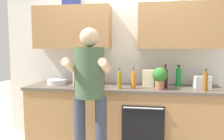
{
  "coord_description": "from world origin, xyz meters",
  "views": [
    {
      "loc": [
        0.34,
        -3.17,
        1.45
      ],
      "look_at": [
        -0.14,
        -0.1,
        1.15
      ],
      "focal_mm": 35.32,
      "sensor_mm": 36.0,
      "label": 1
    }
  ],
  "objects_px": {
    "bottle_juice": "(134,80)",
    "bottle_hotsauce": "(103,76)",
    "cup_stoneware": "(101,84)",
    "potted_herb": "(160,76)",
    "mixing_bowl": "(57,82)",
    "bottle_syrup": "(206,82)",
    "bottle_soda": "(179,77)",
    "knife_block": "(79,79)",
    "person_standing": "(90,88)",
    "bottle_vinegar": "(90,78)",
    "bottle_wine": "(165,78)",
    "bottle_water": "(75,78)",
    "grocery_bag_rice": "(148,78)",
    "grocery_bag_produce": "(202,82)",
    "bottle_oil": "(119,80)"
  },
  "relations": [
    {
      "from": "bottle_juice",
      "to": "bottle_hotsauce",
      "type": "distance_m",
      "value": 0.57
    },
    {
      "from": "cup_stoneware",
      "to": "potted_herb",
      "type": "xyz_separation_m",
      "value": [
        0.83,
        -0.05,
        0.13
      ]
    },
    {
      "from": "cup_stoneware",
      "to": "mixing_bowl",
      "type": "xyz_separation_m",
      "value": [
        -0.72,
        0.13,
        -0.01
      ]
    },
    {
      "from": "bottle_syrup",
      "to": "bottle_soda",
      "type": "relative_size",
      "value": 0.92
    },
    {
      "from": "bottle_hotsauce",
      "to": "knife_block",
      "type": "distance_m",
      "value": 0.42
    },
    {
      "from": "person_standing",
      "to": "bottle_vinegar",
      "type": "distance_m",
      "value": 0.87
    },
    {
      "from": "bottle_juice",
      "to": "bottle_wine",
      "type": "height_order",
      "value": "bottle_wine"
    },
    {
      "from": "bottle_syrup",
      "to": "knife_block",
      "type": "relative_size",
      "value": 1.03
    },
    {
      "from": "knife_block",
      "to": "bottle_water",
      "type": "bearing_deg",
      "value": 122.05
    },
    {
      "from": "bottle_water",
      "to": "potted_herb",
      "type": "relative_size",
      "value": 0.86
    },
    {
      "from": "bottle_syrup",
      "to": "bottle_vinegar",
      "type": "bearing_deg",
      "value": 169.5
    },
    {
      "from": "bottle_water",
      "to": "bottle_hotsauce",
      "type": "bearing_deg",
      "value": 16.41
    },
    {
      "from": "person_standing",
      "to": "bottle_juice",
      "type": "distance_m",
      "value": 0.75
    },
    {
      "from": "bottle_soda",
      "to": "mixing_bowl",
      "type": "distance_m",
      "value": 1.84
    },
    {
      "from": "bottle_juice",
      "to": "grocery_bag_rice",
      "type": "bearing_deg",
      "value": 49.66
    },
    {
      "from": "bottle_water",
      "to": "bottle_syrup",
      "type": "distance_m",
      "value": 1.85
    },
    {
      "from": "bottle_vinegar",
      "to": "bottle_wine",
      "type": "distance_m",
      "value": 1.14
    },
    {
      "from": "mixing_bowl",
      "to": "grocery_bag_produce",
      "type": "xyz_separation_m",
      "value": [
        2.15,
        0.05,
        0.05
      ]
    },
    {
      "from": "bottle_hotsauce",
      "to": "bottle_soda",
      "type": "height_order",
      "value": "bottle_soda"
    },
    {
      "from": "bottle_oil",
      "to": "bottle_hotsauce",
      "type": "bearing_deg",
      "value": 131.46
    },
    {
      "from": "bottle_juice",
      "to": "bottle_water",
      "type": "distance_m",
      "value": 0.91
    },
    {
      "from": "bottle_water",
      "to": "bottle_oil",
      "type": "xyz_separation_m",
      "value": [
        0.71,
        -0.22,
        0.01
      ]
    },
    {
      "from": "bottle_wine",
      "to": "bottle_syrup",
      "type": "distance_m",
      "value": 0.53
    },
    {
      "from": "bottle_hotsauce",
      "to": "person_standing",
      "type": "bearing_deg",
      "value": -89.15
    },
    {
      "from": "bottle_water",
      "to": "cup_stoneware",
      "type": "xyz_separation_m",
      "value": [
        0.42,
        -0.13,
        -0.07
      ]
    },
    {
      "from": "bottle_vinegar",
      "to": "cup_stoneware",
      "type": "height_order",
      "value": "bottle_vinegar"
    },
    {
      "from": "bottle_soda",
      "to": "potted_herb",
      "type": "bearing_deg",
      "value": -134.95
    },
    {
      "from": "grocery_bag_rice",
      "to": "bottle_vinegar",
      "type": "bearing_deg",
      "value": 178.39
    },
    {
      "from": "cup_stoneware",
      "to": "knife_block",
      "type": "distance_m",
      "value": 0.32
    },
    {
      "from": "bottle_juice",
      "to": "cup_stoneware",
      "type": "distance_m",
      "value": 0.48
    },
    {
      "from": "knife_block",
      "to": "grocery_bag_produce",
      "type": "relative_size",
      "value": 1.26
    },
    {
      "from": "person_standing",
      "to": "bottle_syrup",
      "type": "height_order",
      "value": "person_standing"
    },
    {
      "from": "cup_stoneware",
      "to": "grocery_bag_rice",
      "type": "xyz_separation_m",
      "value": [
        0.68,
        0.2,
        0.07
      ]
    },
    {
      "from": "cup_stoneware",
      "to": "person_standing",
      "type": "bearing_deg",
      "value": -89.88
    },
    {
      "from": "bottle_oil",
      "to": "potted_herb",
      "type": "xyz_separation_m",
      "value": [
        0.55,
        0.04,
        0.05
      ]
    },
    {
      "from": "bottle_water",
      "to": "grocery_bag_rice",
      "type": "height_order",
      "value": "bottle_water"
    },
    {
      "from": "bottle_syrup",
      "to": "bottle_oil",
      "type": "relative_size",
      "value": 1.02
    },
    {
      "from": "bottle_water",
      "to": "knife_block",
      "type": "distance_m",
      "value": 0.21
    },
    {
      "from": "bottle_soda",
      "to": "knife_block",
      "type": "height_order",
      "value": "bottle_soda"
    },
    {
      "from": "bottle_hotsauce",
      "to": "bottle_syrup",
      "type": "height_order",
      "value": "bottle_hotsauce"
    },
    {
      "from": "bottle_wine",
      "to": "bottle_juice",
      "type": "bearing_deg",
      "value": -162.96
    },
    {
      "from": "bottle_juice",
      "to": "cup_stoneware",
      "type": "height_order",
      "value": "bottle_juice"
    },
    {
      "from": "bottle_water",
      "to": "bottle_wine",
      "type": "bearing_deg",
      "value": -1.34
    },
    {
      "from": "bottle_soda",
      "to": "bottle_oil",
      "type": "height_order",
      "value": "bottle_soda"
    },
    {
      "from": "bottle_oil",
      "to": "bottle_juice",
      "type": "bearing_deg",
      "value": 14.6
    },
    {
      "from": "bottle_syrup",
      "to": "mixing_bowl",
      "type": "height_order",
      "value": "bottle_syrup"
    },
    {
      "from": "cup_stoneware",
      "to": "grocery_bag_rice",
      "type": "bearing_deg",
      "value": 16.29
    },
    {
      "from": "person_standing",
      "to": "bottle_juice",
      "type": "height_order",
      "value": "person_standing"
    },
    {
      "from": "person_standing",
      "to": "bottle_vinegar",
      "type": "height_order",
      "value": "person_standing"
    },
    {
      "from": "bottle_hotsauce",
      "to": "grocery_bag_rice",
      "type": "bearing_deg",
      "value": -4.02
    }
  ]
}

